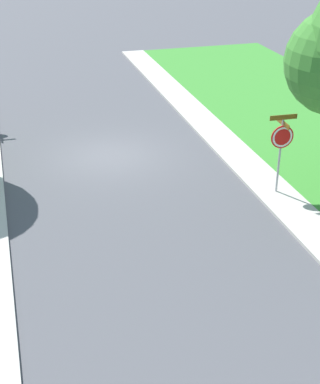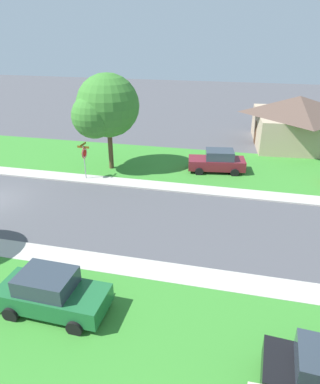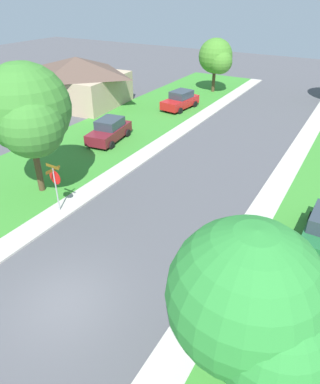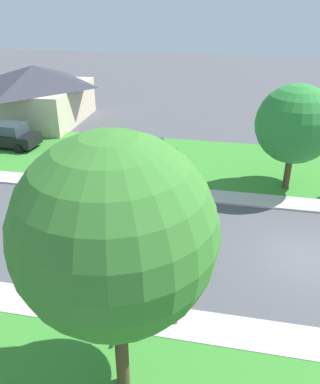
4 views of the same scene
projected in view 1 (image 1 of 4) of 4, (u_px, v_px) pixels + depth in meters
name	position (u px, v px, depth m)	size (l,w,h in m)	color
ground_plane	(110.00, 156.00, 21.94)	(120.00, 120.00, 0.00)	#4C4C51
stop_sign_far_corner	(281.00, 141.00, 18.25)	(0.92, 0.92, 2.77)	#9E9EA3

